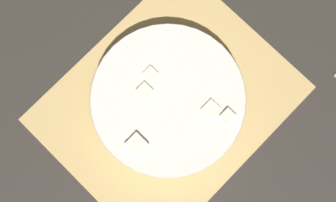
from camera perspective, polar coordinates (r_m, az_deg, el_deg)
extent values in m
plane|color=#2D2823|center=(0.92, 0.00, -0.29)|extent=(6.00, 6.00, 0.00)
cube|color=tan|center=(0.92, 0.00, -0.26)|extent=(0.46, 0.37, 0.01)
cube|color=#3D2D19|center=(0.91, -7.91, -8.11)|extent=(0.01, 0.37, 0.00)
cube|color=#3D2D19|center=(0.91, -5.63, -5.87)|extent=(0.01, 0.37, 0.00)
cube|color=#3D2D19|center=(0.91, -3.36, -3.61)|extent=(0.01, 0.37, 0.00)
cube|color=#3D2D19|center=(0.91, -1.11, -1.36)|extent=(0.01, 0.37, 0.00)
cube|color=#3D2D19|center=(0.92, 1.11, 0.87)|extent=(0.01, 0.37, 0.00)
cube|color=#3D2D19|center=(0.93, 3.29, 3.07)|extent=(0.01, 0.37, 0.00)
cube|color=#3D2D19|center=(0.94, 5.44, 5.21)|extent=(0.01, 0.37, 0.00)
cube|color=#3D2D19|center=(0.95, 7.55, 7.29)|extent=(0.01, 0.37, 0.00)
cylinder|color=silver|center=(0.89, 0.00, 0.06)|extent=(0.29, 0.29, 0.05)
torus|color=silver|center=(0.87, 0.00, 0.28)|extent=(0.29, 0.29, 0.01)
cylinder|color=#F7EFC6|center=(0.87, -4.04, -1.73)|extent=(0.03, 0.03, 0.01)
cylinder|color=#F7EFC6|center=(0.87, 2.05, -2.89)|extent=(0.03, 0.03, 0.01)
cylinder|color=#F7EFC6|center=(0.89, 1.12, -5.03)|extent=(0.03, 0.03, 0.01)
cylinder|color=#F7EFC6|center=(0.91, 6.56, 2.03)|extent=(0.03, 0.03, 0.01)
cylinder|color=#F7EFC6|center=(0.88, 2.95, -0.16)|extent=(0.03, 0.03, 0.01)
cylinder|color=#F7EFC6|center=(0.91, 4.78, 1.01)|extent=(0.03, 0.03, 0.01)
cylinder|color=#F7EFC6|center=(0.91, 0.95, 5.66)|extent=(0.03, 0.03, 0.01)
cylinder|color=#F7EFC6|center=(0.89, -6.36, -0.76)|extent=(0.03, 0.03, 0.01)
cylinder|color=#F7EFC6|center=(0.90, -1.24, 1.58)|extent=(0.03, 0.03, 0.01)
cylinder|color=#F7EFC6|center=(0.90, 2.98, 3.49)|extent=(0.03, 0.03, 0.01)
cylinder|color=#F7EFC6|center=(0.91, 0.36, 2.87)|extent=(0.03, 0.03, 0.01)
cylinder|color=#F7EFC6|center=(0.89, 7.38, 0.68)|extent=(0.03, 0.03, 0.01)
cube|color=beige|center=(0.88, -2.14, 3.28)|extent=(0.02, 0.02, 0.02)
cube|color=beige|center=(0.87, -2.86, 1.21)|extent=(0.02, 0.02, 0.02)
cube|color=beige|center=(0.86, -3.83, -5.34)|extent=(0.03, 0.03, 0.03)
cube|color=beige|center=(0.87, 5.23, -1.13)|extent=(0.03, 0.03, 0.03)
cube|color=beige|center=(0.87, 7.27, -1.88)|extent=(0.02, 0.02, 0.02)
cube|color=beige|center=(0.90, -4.11, 2.15)|extent=(0.03, 0.03, 0.03)
cube|color=beige|center=(0.90, 5.31, 5.06)|extent=(0.02, 0.02, 0.02)
ellipsoid|color=orange|center=(0.88, 0.84, -1.47)|extent=(0.03, 0.02, 0.02)
ellipsoid|color=orange|center=(0.90, -0.20, -0.18)|extent=(0.03, 0.02, 0.02)
ellipsoid|color=orange|center=(0.90, 1.18, 4.40)|extent=(0.03, 0.02, 0.01)
ellipsoid|color=red|center=(0.87, 5.94, -4.48)|extent=(0.03, 0.02, 0.01)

